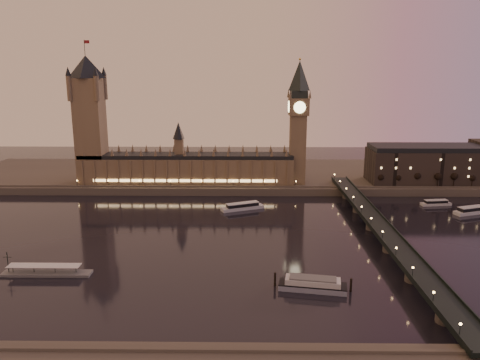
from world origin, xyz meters
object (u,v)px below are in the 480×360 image
Objects in this scene: moored_barge at (313,284)px; pontoon_pier at (46,272)px; cruise_boat_b at (436,203)px; cruise_boat_a at (243,206)px.

pontoon_pier reaches higher than moored_barge.
cruise_boat_b is at bearing 61.16° from moored_barge.
moored_barge is 132.80m from pontoon_pier.
cruise_boat_a is 150.45m from pontoon_pier.
cruise_boat_a is 0.73× the size of pontoon_pier.
cruise_boat_b is 0.53× the size of pontoon_pier.
cruise_boat_a is 1.38× the size of cruise_boat_b.
moored_barge reaches higher than cruise_boat_a.
pontoon_pier reaches higher than cruise_boat_a.
pontoon_pier is at bearing -153.50° from cruise_boat_a.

